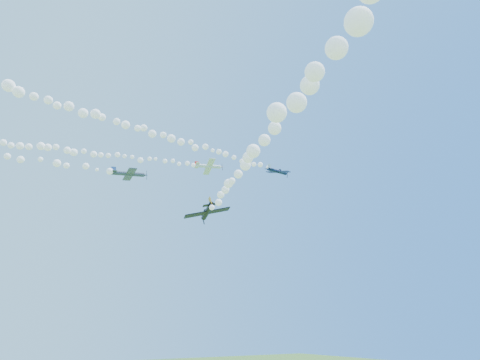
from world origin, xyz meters
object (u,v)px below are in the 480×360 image
plane_navy (278,171)px  plane_grey (129,174)px  plane_white (209,166)px  plane_black (207,212)px

plane_navy → plane_grey: size_ratio=1.09×
plane_white → plane_black: 40.04m
plane_grey → plane_black: 15.75m
plane_navy → plane_black: plane_navy is taller
plane_white → plane_grey: bearing=-126.6°
plane_white → plane_navy: 18.93m
plane_navy → plane_white: bearing=127.5°
plane_navy → plane_grey: bearing=-174.5°
plane_navy → plane_black: 37.77m
plane_white → plane_black: plane_white is taller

